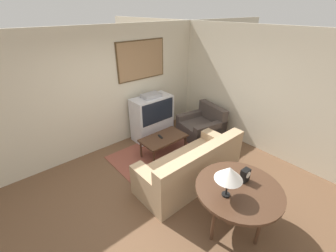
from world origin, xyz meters
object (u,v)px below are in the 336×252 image
(couch, at_px, (191,168))
(coffee_table, at_px, (163,139))
(console_table, at_px, (239,192))
(table_lamp, at_px, (229,174))
(mantel_clock, at_px, (245,175))
(tv, at_px, (152,117))
(armchair, at_px, (202,127))

(couch, distance_m, coffee_table, 1.05)
(coffee_table, relative_size, console_table, 0.83)
(couch, bearing_deg, table_lamp, 65.62)
(coffee_table, bearing_deg, mantel_clock, -96.35)
(tv, relative_size, armchair, 1.08)
(armchair, xyz_separation_m, coffee_table, (-1.26, 0.01, 0.13))
(couch, relative_size, armchair, 1.89)
(table_lamp, bearing_deg, couch, 65.88)
(coffee_table, bearing_deg, armchair, -0.66)
(mantel_clock, bearing_deg, tv, 79.79)
(coffee_table, distance_m, mantel_clock, 2.18)
(armchair, xyz_separation_m, table_lamp, (-1.93, -2.10, 0.86))
(couch, xyz_separation_m, mantel_clock, (-0.05, -1.08, 0.55))
(tv, distance_m, armchair, 1.30)
(coffee_table, relative_size, mantel_clock, 5.01)
(couch, distance_m, armchair, 1.77)
(armchair, relative_size, mantel_clock, 5.44)
(tv, relative_size, console_table, 0.97)
(coffee_table, bearing_deg, couch, -100.17)
(tv, relative_size, table_lamp, 2.53)
(couch, bearing_deg, console_table, 78.19)
(tv, distance_m, couch, 1.90)
(mantel_clock, bearing_deg, couch, 87.36)
(couch, relative_size, table_lamp, 4.44)
(tv, xyz_separation_m, console_table, (-0.70, -2.95, 0.14))
(tv, relative_size, coffee_table, 1.17)
(table_lamp, bearing_deg, tv, 71.76)
(coffee_table, xyz_separation_m, mantel_clock, (-0.24, -2.12, 0.46))
(coffee_table, xyz_separation_m, console_table, (-0.42, -2.16, 0.30))
(table_lamp, xyz_separation_m, mantel_clock, (0.43, -0.00, -0.27))
(couch, xyz_separation_m, table_lamp, (-0.48, -1.08, 0.81))
(couch, height_order, console_table, couch)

